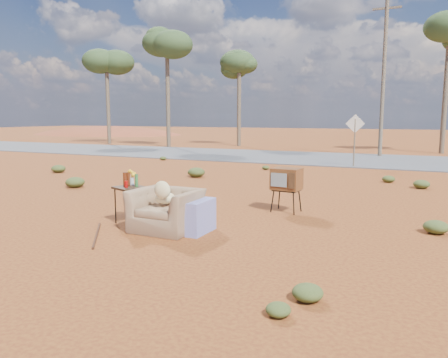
% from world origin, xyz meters
% --- Properties ---
extents(ground, '(140.00, 140.00, 0.00)m').
position_xyz_m(ground, '(0.00, 0.00, 0.00)').
color(ground, brown).
rests_on(ground, ground).
extents(highway, '(140.00, 7.00, 0.04)m').
position_xyz_m(highway, '(0.00, 15.00, 0.02)').
color(highway, '#565659').
rests_on(highway, ground).
extents(dirt_mound, '(26.00, 18.00, 2.00)m').
position_xyz_m(dirt_mound, '(-30.00, 34.00, 0.00)').
color(dirt_mound, '#953C24').
rests_on(dirt_mound, ground).
extents(armchair, '(1.38, 0.87, 1.03)m').
position_xyz_m(armchair, '(0.06, -0.05, 0.48)').
color(armchair, '#856548').
rests_on(armchair, ground).
extents(tv_unit, '(0.65, 0.54, 0.98)m').
position_xyz_m(tv_unit, '(1.51, 2.39, 0.73)').
color(tv_unit, black).
rests_on(tv_unit, ground).
extents(side_table, '(0.67, 0.67, 1.03)m').
position_xyz_m(side_table, '(-0.99, 0.11, 0.76)').
color(side_table, '#332012').
rests_on(side_table, ground).
extents(rusty_bar, '(1.02, 1.33, 0.04)m').
position_xyz_m(rusty_bar, '(-0.94, -0.94, 0.02)').
color(rusty_bar, '#482713').
rests_on(rusty_bar, ground).
extents(road_sign, '(0.78, 0.06, 2.19)m').
position_xyz_m(road_sign, '(1.50, 12.00, 1.50)').
color(road_sign, brown).
rests_on(road_sign, ground).
extents(eucalyptus_far_left, '(3.20, 3.20, 7.10)m').
position_xyz_m(eucalyptus_far_left, '(-18.00, 20.00, 5.94)').
color(eucalyptus_far_left, brown).
rests_on(eucalyptus_far_left, ground).
extents(eucalyptus_left, '(3.20, 3.20, 8.10)m').
position_xyz_m(eucalyptus_left, '(-12.00, 19.00, 6.92)').
color(eucalyptus_left, brown).
rests_on(eucalyptus_left, ground).
extents(eucalyptus_near_left, '(3.20, 3.20, 6.60)m').
position_xyz_m(eucalyptus_near_left, '(-8.00, 22.00, 5.45)').
color(eucalyptus_near_left, brown).
rests_on(eucalyptus_near_left, ground).
extents(utility_pole_center, '(1.40, 0.20, 8.00)m').
position_xyz_m(utility_pole_center, '(2.00, 17.50, 4.15)').
color(utility_pole_center, brown).
rests_on(utility_pole_center, ground).
extents(scrub_patch, '(17.49, 8.07, 0.33)m').
position_xyz_m(scrub_patch, '(-0.82, 4.41, 0.14)').
color(scrub_patch, '#3F4E22').
rests_on(scrub_patch, ground).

